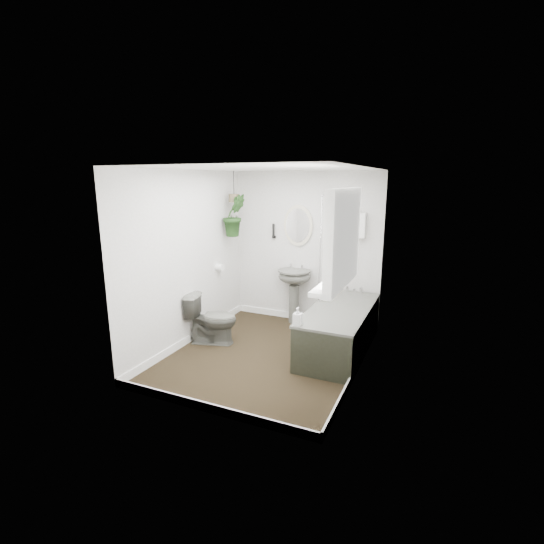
% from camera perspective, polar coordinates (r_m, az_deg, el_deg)
% --- Properties ---
extents(floor, '(2.30, 2.80, 0.02)m').
position_cam_1_polar(floor, '(5.13, -0.70, -11.97)').
color(floor, black).
rests_on(floor, ground).
extents(ceiling, '(2.30, 2.80, 0.02)m').
position_cam_1_polar(ceiling, '(4.64, -0.78, 14.92)').
color(ceiling, white).
rests_on(ceiling, ground).
extents(wall_back, '(2.30, 0.02, 2.30)m').
position_cam_1_polar(wall_back, '(6.04, 4.87, 3.42)').
color(wall_back, silver).
rests_on(wall_back, ground).
extents(wall_front, '(2.30, 0.02, 2.30)m').
position_cam_1_polar(wall_front, '(3.56, -10.27, -3.68)').
color(wall_front, silver).
rests_on(wall_front, ground).
extents(wall_left, '(0.02, 2.80, 2.30)m').
position_cam_1_polar(wall_left, '(5.33, -12.14, 1.87)').
color(wall_left, silver).
rests_on(wall_left, ground).
extents(wall_right, '(0.02, 2.80, 2.30)m').
position_cam_1_polar(wall_right, '(4.41, 13.10, -0.54)').
color(wall_right, silver).
rests_on(wall_right, ground).
extents(skirting, '(2.30, 2.80, 0.10)m').
position_cam_1_polar(skirting, '(5.10, -0.70, -11.36)').
color(skirting, white).
rests_on(skirting, floor).
extents(bathtub, '(0.72, 1.72, 0.58)m').
position_cam_1_polar(bathtub, '(5.20, 9.76, -8.19)').
color(bathtub, '#52524C').
rests_on(bathtub, floor).
extents(bath_screen, '(0.04, 0.72, 1.40)m').
position_cam_1_polar(bath_screen, '(5.48, 8.10, 3.72)').
color(bath_screen, silver).
rests_on(bath_screen, bathtub).
extents(shower_box, '(0.20, 0.10, 0.35)m').
position_cam_1_polar(shower_box, '(5.71, 12.37, 6.65)').
color(shower_box, white).
rests_on(shower_box, wall_back).
extents(oval_mirror, '(0.46, 0.03, 0.62)m').
position_cam_1_polar(oval_mirror, '(5.99, 3.78, 6.74)').
color(oval_mirror, beige).
rests_on(oval_mirror, wall_back).
extents(wall_sconce, '(0.04, 0.04, 0.22)m').
position_cam_1_polar(wall_sconce, '(6.14, 0.21, 5.99)').
color(wall_sconce, black).
rests_on(wall_sconce, wall_back).
extents(toilet_roll_holder, '(0.11, 0.11, 0.11)m').
position_cam_1_polar(toilet_roll_holder, '(5.92, -7.59, 0.69)').
color(toilet_roll_holder, white).
rests_on(toilet_roll_holder, wall_left).
extents(window_recess, '(0.08, 1.00, 0.90)m').
position_cam_1_polar(window_recess, '(3.65, 10.29, 4.79)').
color(window_recess, white).
rests_on(window_recess, wall_right).
extents(window_sill, '(0.18, 1.00, 0.04)m').
position_cam_1_polar(window_sill, '(3.75, 9.00, -1.48)').
color(window_sill, white).
rests_on(window_sill, wall_right).
extents(window_blinds, '(0.01, 0.86, 0.76)m').
position_cam_1_polar(window_blinds, '(3.67, 9.61, 4.85)').
color(window_blinds, white).
rests_on(window_blinds, wall_right).
extents(toilet, '(0.75, 0.56, 0.68)m').
position_cam_1_polar(toilet, '(5.42, -8.71, -6.68)').
color(toilet, '#52524C').
rests_on(toilet, floor).
extents(pedestal_sink, '(0.51, 0.43, 0.84)m').
position_cam_1_polar(pedestal_sink, '(6.09, 3.20, -3.52)').
color(pedestal_sink, '#52524C').
rests_on(pedestal_sink, floor).
extents(sill_plant, '(0.24, 0.22, 0.24)m').
position_cam_1_polar(sill_plant, '(4.01, 9.91, 1.47)').
color(sill_plant, black).
rests_on(sill_plant, window_sill).
extents(hanging_plant, '(0.44, 0.44, 0.63)m').
position_cam_1_polar(hanging_plant, '(5.95, -5.47, 8.17)').
color(hanging_plant, black).
rests_on(hanging_plant, ceiling).
extents(soap_bottle, '(0.10, 0.10, 0.21)m').
position_cam_1_polar(soap_bottle, '(4.44, 3.74, -6.43)').
color(soap_bottle, black).
rests_on(soap_bottle, bathtub).
extents(hanging_pot, '(0.16, 0.16, 0.12)m').
position_cam_1_polar(hanging_pot, '(5.93, -5.52, 10.61)').
color(hanging_pot, brown).
rests_on(hanging_pot, ceiling).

